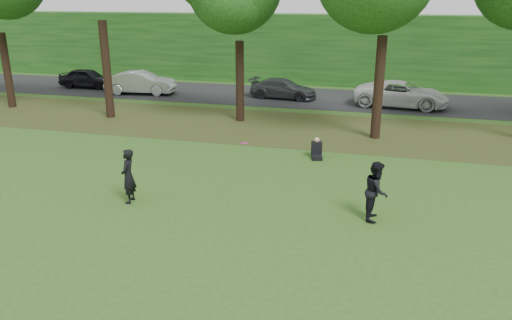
{
  "coord_description": "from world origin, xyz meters",
  "views": [
    {
      "loc": [
        4.5,
        -10.64,
        6.26
      ],
      "look_at": [
        0.57,
        3.88,
        1.3
      ],
      "focal_mm": 35.0,
      "sensor_mm": 36.0,
      "label": 1
    }
  ],
  "objects_px": {
    "frisbee": "(245,143)",
    "seated_person": "(317,150)",
    "player_left": "(128,176)",
    "player_right": "(376,191)"
  },
  "relations": [
    {
      "from": "frisbee",
      "to": "player_right",
      "type": "bearing_deg",
      "value": 7.76
    },
    {
      "from": "player_left",
      "to": "seated_person",
      "type": "height_order",
      "value": "player_left"
    },
    {
      "from": "player_left",
      "to": "frisbee",
      "type": "height_order",
      "value": "frisbee"
    },
    {
      "from": "player_right",
      "to": "frisbee",
      "type": "height_order",
      "value": "frisbee"
    },
    {
      "from": "frisbee",
      "to": "seated_person",
      "type": "xyz_separation_m",
      "value": [
        1.3,
        5.91,
        -1.87
      ]
    },
    {
      "from": "player_left",
      "to": "player_right",
      "type": "distance_m",
      "value": 7.62
    },
    {
      "from": "frisbee",
      "to": "seated_person",
      "type": "relative_size",
      "value": 0.43
    },
    {
      "from": "player_left",
      "to": "frisbee",
      "type": "xyz_separation_m",
      "value": [
        3.75,
        0.23,
        1.3
      ]
    },
    {
      "from": "frisbee",
      "to": "seated_person",
      "type": "bearing_deg",
      "value": 77.62
    },
    {
      "from": "player_left",
      "to": "seated_person",
      "type": "xyz_separation_m",
      "value": [
        5.05,
        6.14,
        -0.57
      ]
    }
  ]
}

